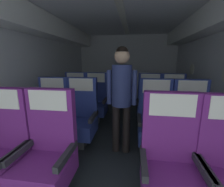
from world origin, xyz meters
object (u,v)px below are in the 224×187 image
at_px(seat_b_left_window, 52,117).
at_px(seat_c_left_window, 75,101).
at_px(seat_c_right_window, 149,104).
at_px(seat_c_left_aisle, 96,102).
at_px(seat_a_left_window, 2,152).
at_px(seat_b_left_aisle, 81,118).
at_px(seat_a_right_window, 170,166).
at_px(flight_attendant, 122,90).
at_px(seat_c_right_aisle, 173,105).
at_px(seat_b_right_window, 155,123).
at_px(seat_b_right_aisle, 190,125).
at_px(seat_a_left_aisle, 48,155).

height_order(seat_b_left_window, seat_c_left_window, same).
bearing_deg(seat_c_right_window, seat_c_left_aisle, 178.84).
xyz_separation_m(seat_b_left_window, seat_c_right_window, (1.66, 0.97, 0.00)).
xyz_separation_m(seat_a_left_window, seat_c_left_aisle, (0.49, 1.96, 0.00)).
distance_m(seat_a_left_window, seat_c_right_window, 2.55).
bearing_deg(seat_b_left_aisle, seat_a_left_window, -116.45).
distance_m(seat_a_right_window, flight_attendant, 1.13).
bearing_deg(seat_a_right_window, seat_c_right_aisle, 75.90).
distance_m(seat_b_right_window, flight_attendant, 0.71).
height_order(seat_c_left_window, seat_c_right_window, same).
bearing_deg(seat_b_left_window, seat_c_left_window, 90.03).
distance_m(seat_a_right_window, seat_b_right_window, 0.96).
distance_m(seat_b_left_window, seat_b_left_aisle, 0.48).
distance_m(seat_a_right_window, seat_b_right_aisle, 1.07).
bearing_deg(seat_a_right_window, seat_c_left_aisle, 121.10).
height_order(seat_c_left_aisle, seat_c_right_aisle, same).
relative_size(seat_b_right_window, seat_c_left_aisle, 1.00).
distance_m(seat_b_right_aisle, seat_c_left_aisle, 1.93).
distance_m(seat_b_right_aisle, flight_attendant, 1.12).
relative_size(seat_a_right_window, seat_b_right_aisle, 1.00).
bearing_deg(flight_attendant, seat_b_right_aisle, -171.69).
bearing_deg(seat_c_left_window, seat_b_right_aisle, -24.71).
xyz_separation_m(seat_a_left_window, seat_b_right_aisle, (2.15, 0.97, 0.00)).
bearing_deg(seat_c_left_aisle, seat_c_right_window, -1.16).
distance_m(seat_a_left_window, seat_c_left_aisle, 2.02).
relative_size(seat_a_left_aisle, seat_c_left_aisle, 1.00).
height_order(seat_a_left_aisle, seat_b_left_aisle, same).
bearing_deg(seat_c_right_window, seat_a_left_aisle, -121.34).
xyz_separation_m(seat_b_left_aisle, seat_c_left_aisle, (0.00, 0.98, 0.00)).
bearing_deg(seat_b_left_window, seat_b_right_aisle, 0.18).
bearing_deg(seat_a_left_window, seat_c_right_aisle, 42.16).
relative_size(seat_c_left_window, seat_c_left_aisle, 1.00).
bearing_deg(seat_a_right_window, flight_attendant, 119.81).
bearing_deg(seat_a_right_window, seat_c_left_window, 130.46).
distance_m(seat_c_left_window, seat_c_right_aisle, 2.13).
bearing_deg(seat_c_left_window, seat_a_left_aisle, -75.84).
height_order(seat_a_left_aisle, seat_c_right_window, same).
bearing_deg(seat_c_right_window, seat_a_right_window, -90.17).
distance_m(seat_b_left_window, seat_b_right_window, 1.65).
bearing_deg(flight_attendant, seat_c_left_aisle, -53.31).
bearing_deg(flight_attendant, seat_b_left_aisle, -2.06).
height_order(seat_a_right_window, flight_attendant, flight_attendant).
distance_m(seat_a_left_window, seat_b_left_aisle, 1.10).
xyz_separation_m(seat_a_left_aisle, seat_b_right_window, (1.16, 0.97, 0.00)).
distance_m(seat_b_right_aisle, seat_c_right_aisle, 0.96).
bearing_deg(seat_a_right_window, seat_a_left_window, -179.18).
bearing_deg(flight_attendant, seat_b_right_window, -166.72).
xyz_separation_m(seat_a_left_window, seat_a_right_window, (1.66, 0.02, 0.00)).
xyz_separation_m(seat_a_left_window, seat_b_left_aisle, (0.49, 0.98, 0.00)).
relative_size(seat_b_right_window, seat_c_right_window, 1.00).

